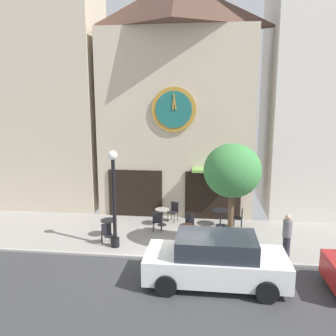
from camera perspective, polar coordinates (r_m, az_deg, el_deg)
name	(u,v)px	position (r m, az deg, el deg)	size (l,w,h in m)	color
ground_plane	(178,268)	(12.08, 1.61, -16.38)	(25.29, 10.48, 0.13)	gray
clock_building	(177,96)	(17.27, 1.43, 11.82)	(7.51, 3.82, 11.23)	beige
neighbor_building_left	(36,80)	(19.83, -21.06, 13.58)	(6.79, 3.31, 13.41)	beige
neighbor_building_right	(329,62)	(19.42, 25.19, 15.68)	(5.79, 4.94, 14.97)	silver
street_lamp	(114,199)	(13.14, -8.98, -5.12)	(0.36, 0.36, 3.78)	black
street_tree	(232,171)	(12.42, 10.66, -0.54)	(2.05, 1.85, 4.09)	brown
cafe_table_center_left	(109,225)	(14.62, -9.83, -9.35)	(0.67, 0.67, 0.72)	black
cafe_table_center	(162,214)	(15.69, -1.00, -7.74)	(0.64, 0.64, 0.76)	black
cafe_table_leftmost	(187,232)	(13.78, 3.23, -10.52)	(0.61, 0.61, 0.75)	black
cafe_table_center_right	(221,214)	(15.77, 8.75, -7.58)	(0.79, 0.79, 0.75)	black
cafe_chair_outer	(157,220)	(14.92, -1.81, -8.65)	(0.42, 0.42, 0.90)	black
cafe_chair_near_lamp	(174,210)	(16.24, 0.95, -7.02)	(0.53, 0.53, 0.90)	black
cafe_chair_mid_row	(188,239)	(13.00, 3.29, -11.67)	(0.40, 0.40, 0.90)	black
cafe_chair_facing_street	(106,232)	(13.85, -10.26, -10.39)	(0.52, 0.52, 0.90)	black
cafe_chair_by_entrance	(190,224)	(14.53, 3.60, -9.21)	(0.41, 0.41, 0.90)	black
cafe_chair_near_tree	(240,217)	(15.67, 11.86, -7.93)	(0.47, 0.47, 0.90)	black
pedestrian_grey	(287,236)	(13.01, 19.20, -10.69)	(0.40, 0.40, 1.67)	#2D2D38
parked_car_white	(216,260)	(10.94, 7.94, -14.95)	(4.31, 2.04, 1.55)	white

